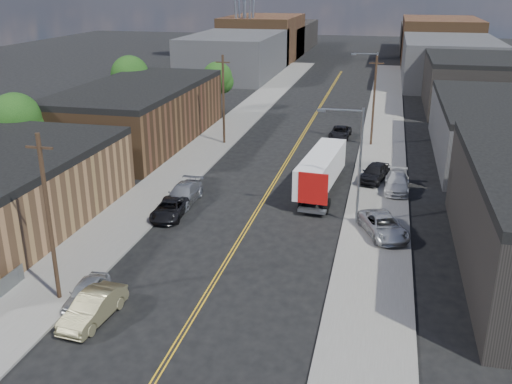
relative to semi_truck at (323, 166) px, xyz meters
The scene contains 30 objects.
ground 27.89m from the semi_truck, 99.31° to the left, with size 260.00×260.00×0.00m, color black.
centerline 13.39m from the semi_truck, 109.88° to the left, with size 0.32×120.00×0.01m, color gold.
sidewalk_left 18.84m from the semi_truck, 138.37° to the left, with size 5.00×140.00×0.15m, color slate.
sidewalk_right 13.56m from the semi_truck, 68.11° to the left, with size 5.00×140.00×0.15m, color slate.
warehouse_brown 25.27m from the semi_truck, 153.04° to the left, with size 12.00×26.00×6.60m.
industrial_right_b 22.09m from the semi_truck, 37.53° to the left, with size 14.00×24.00×6.10m.
industrial_right_c 43.19m from the semi_truck, 66.07° to the left, with size 14.00×22.00×7.60m.
skyline_left_a 67.11m from the semi_truck, 111.42° to the left, with size 16.00×30.00×8.00m, color #313133.
skyline_right_a 64.37m from the semi_truck, 76.06° to the left, with size 16.00×30.00×8.00m, color #313133.
skyline_left_b 90.86m from the semi_truck, 105.65° to the left, with size 16.00×26.00×10.00m, color #503520.
skyline_right_b 88.86m from the semi_truck, 79.95° to the left, with size 16.00×26.00×10.00m, color #503520.
skyline_left_c 110.21m from the semi_truck, 102.85° to the left, with size 16.00×40.00×7.00m, color black.
skyline_right_c 108.57m from the semi_truck, 81.79° to the left, with size 16.00×40.00×7.00m, color black.
streetlight_near 8.80m from the semi_truck, 67.71° to the right, with size 3.39×0.25×9.00m.
streetlight_far 27.81m from the semi_truck, 83.56° to the left, with size 3.39×0.25×9.00m.
utility_pole_left_near 26.07m from the semi_truck, 119.38° to the right, with size 1.60×0.26×10.00m.
utility_pole_left_far 18.05m from the semi_truck, 135.58° to the left, with size 1.60×0.26×10.00m.
utility_pole_right 16.18m from the semi_truck, 76.53° to the left, with size 1.60×0.26×10.00m.
tree_left_near 28.73m from the semi_truck, behind, with size 4.85×4.76×7.91m.
tree_left_mid 36.39m from the semi_truck, 141.72° to the left, with size 5.10×5.04×8.37m.
tree_left_far 34.83m from the semi_truck, 122.06° to the left, with size 4.35×4.20×6.97m.
semi_truck is the anchor object (origin of this frame).
car_left_a 25.09m from the semi_truck, 115.79° to the right, with size 1.62×4.03×1.37m, color #B6B9BB.
car_left_b 26.00m from the semi_truck, 111.86° to the right, with size 1.65×4.73×1.56m, color #7B7551.
car_left_c 14.43m from the semi_truck, 139.36° to the right, with size 2.24×4.85×1.35m, color black.
car_left_d 12.64m from the semi_truck, 150.04° to the right, with size 2.22×5.47×1.59m, color #A4A5A9.
car_right_lot_a 11.01m from the semi_truck, 59.69° to the right, with size 2.47×5.35×1.49m, color #B2B4B7.
car_right_lot_b 6.62m from the semi_truck, ahead, with size 2.08×5.10×1.48m, color #B4B4B4.
car_right_lot_c 5.33m from the semi_truck, 30.61° to the left, with size 1.93×4.79×1.63m, color black.
car_ahead_truck 18.07m from the semi_truck, 90.00° to the left, with size 2.23×4.84×1.35m, color black.
Camera 1 is at (9.52, -15.77, 17.43)m, focal length 40.00 mm.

